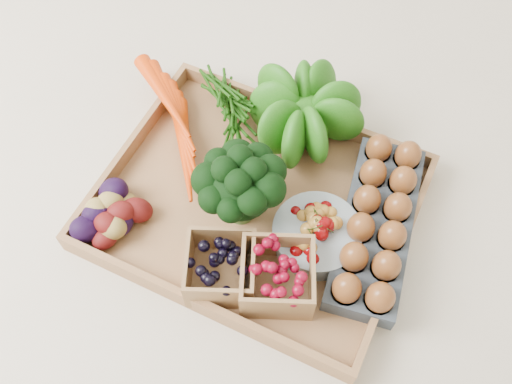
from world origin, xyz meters
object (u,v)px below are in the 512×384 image
at_px(egg_carton, 376,226).
at_px(broccoli, 240,197).
at_px(cherry_bowl, 316,235).
at_px(tray, 256,206).

bearing_deg(egg_carton, broccoli, -172.18).
distance_m(cherry_bowl, egg_carton, 0.11).
xyz_separation_m(broccoli, egg_carton, (0.23, 0.07, -0.04)).
bearing_deg(cherry_bowl, tray, 170.64).
relative_size(broccoli, egg_carton, 0.46).
distance_m(broccoli, cherry_bowl, 0.15).
distance_m(tray, broccoli, 0.08).
height_order(broccoli, egg_carton, broccoli).
bearing_deg(egg_carton, cherry_bowl, -153.92).
height_order(tray, cherry_bowl, cherry_bowl).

